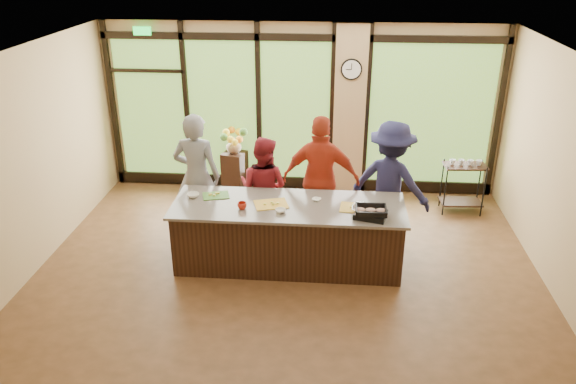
% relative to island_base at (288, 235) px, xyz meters
% --- Properties ---
extents(floor, '(7.00, 7.00, 0.00)m').
position_rel_island_base_xyz_m(floor, '(0.00, -0.30, -0.44)').
color(floor, '#4C321B').
rests_on(floor, ground).
extents(ceiling, '(7.00, 7.00, 0.00)m').
position_rel_island_base_xyz_m(ceiling, '(0.00, -0.30, 2.56)').
color(ceiling, white).
rests_on(ceiling, back_wall).
extents(back_wall, '(7.00, 0.00, 7.00)m').
position_rel_island_base_xyz_m(back_wall, '(0.00, 2.70, 1.06)').
color(back_wall, tan).
rests_on(back_wall, floor).
extents(left_wall, '(0.00, 6.00, 6.00)m').
position_rel_island_base_xyz_m(left_wall, '(-3.50, -0.30, 1.06)').
color(left_wall, tan).
rests_on(left_wall, floor).
extents(right_wall, '(0.00, 6.00, 6.00)m').
position_rel_island_base_xyz_m(right_wall, '(3.50, -0.30, 1.06)').
color(right_wall, tan).
rests_on(right_wall, floor).
extents(window_wall, '(6.90, 0.12, 3.00)m').
position_rel_island_base_xyz_m(window_wall, '(0.16, 2.65, 0.95)').
color(window_wall, tan).
rests_on(window_wall, floor).
extents(island_base, '(3.10, 1.00, 0.88)m').
position_rel_island_base_xyz_m(island_base, '(0.00, 0.00, 0.00)').
color(island_base, black).
rests_on(island_base, floor).
extents(countertop, '(3.20, 1.10, 0.04)m').
position_rel_island_base_xyz_m(countertop, '(0.00, 0.00, 0.46)').
color(countertop, slate).
rests_on(countertop, island_base).
extents(wall_clock, '(0.36, 0.04, 0.36)m').
position_rel_island_base_xyz_m(wall_clock, '(0.85, 2.57, 1.81)').
color(wall_clock, black).
rests_on(wall_clock, window_wall).
extents(cook_left, '(0.75, 0.52, 1.96)m').
position_rel_island_base_xyz_m(cook_left, '(-1.45, 0.76, 0.54)').
color(cook_left, slate).
rests_on(cook_left, floor).
extents(cook_midleft, '(0.94, 0.84, 1.61)m').
position_rel_island_base_xyz_m(cook_midleft, '(-0.44, 0.79, 0.37)').
color(cook_midleft, maroon).
rests_on(cook_midleft, floor).
extents(cook_midright, '(1.18, 0.58, 1.95)m').
position_rel_island_base_xyz_m(cook_midright, '(0.42, 0.80, 0.54)').
color(cook_midright, '#A73019').
rests_on(cook_midright, floor).
extents(cook_right, '(1.40, 1.14, 1.89)m').
position_rel_island_base_xyz_m(cook_right, '(1.45, 0.83, 0.50)').
color(cook_right, '#1B1B3C').
rests_on(cook_right, floor).
extents(roasting_pan, '(0.47, 0.41, 0.07)m').
position_rel_island_base_xyz_m(roasting_pan, '(1.11, -0.29, 0.52)').
color(roasting_pan, black).
rests_on(roasting_pan, countertop).
extents(mixing_bowl, '(0.37, 0.37, 0.08)m').
position_rel_island_base_xyz_m(mixing_bowl, '(1.02, -0.14, 0.52)').
color(mixing_bowl, silver).
rests_on(mixing_bowl, countertop).
extents(cutting_board_left, '(0.43, 0.36, 0.01)m').
position_rel_island_base_xyz_m(cutting_board_left, '(-1.05, 0.20, 0.49)').
color(cutting_board_left, '#447B2C').
rests_on(cutting_board_left, countertop).
extents(cutting_board_center, '(0.52, 0.45, 0.01)m').
position_rel_island_base_xyz_m(cutting_board_center, '(-0.24, -0.02, 0.49)').
color(cutting_board_center, gold).
rests_on(cutting_board_center, countertop).
extents(cutting_board_right, '(0.46, 0.36, 0.01)m').
position_rel_island_base_xyz_m(cutting_board_right, '(0.92, -0.04, 0.49)').
color(cutting_board_right, gold).
rests_on(cutting_board_right, countertop).
extents(prep_bowl_near, '(0.20, 0.20, 0.05)m').
position_rel_island_base_xyz_m(prep_bowl_near, '(-1.36, 0.14, 0.51)').
color(prep_bowl_near, white).
rests_on(prep_bowl_near, countertop).
extents(prep_bowl_mid, '(0.15, 0.15, 0.05)m').
position_rel_island_base_xyz_m(prep_bowl_mid, '(-0.08, -0.24, 0.50)').
color(prep_bowl_mid, white).
rests_on(prep_bowl_mid, countertop).
extents(prep_bowl_far, '(0.16, 0.16, 0.03)m').
position_rel_island_base_xyz_m(prep_bowl_far, '(0.38, 0.17, 0.49)').
color(prep_bowl_far, white).
rests_on(prep_bowl_far, countertop).
extents(red_ramekin, '(0.14, 0.14, 0.10)m').
position_rel_island_base_xyz_m(red_ramekin, '(-0.61, -0.18, 0.53)').
color(red_ramekin, '#A52110').
rests_on(red_ramekin, countertop).
extents(flower_stand, '(0.47, 0.47, 0.77)m').
position_rel_island_base_xyz_m(flower_stand, '(-1.17, 2.39, -0.06)').
color(flower_stand, black).
rests_on(flower_stand, floor).
extents(flower_vase, '(0.34, 0.34, 0.28)m').
position_rel_island_base_xyz_m(flower_vase, '(-1.17, 2.39, 0.47)').
color(flower_vase, olive).
rests_on(flower_vase, flower_stand).
extents(bar_cart, '(0.71, 0.43, 0.94)m').
position_rel_island_base_xyz_m(bar_cart, '(2.77, 1.91, 0.12)').
color(bar_cart, black).
rests_on(bar_cart, floor).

